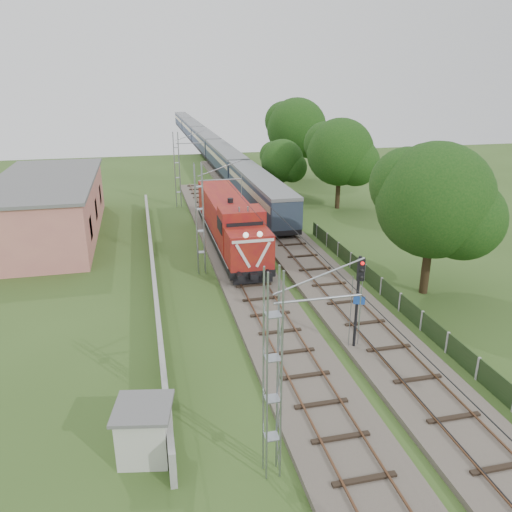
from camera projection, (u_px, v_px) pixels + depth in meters
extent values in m
plane|color=#314B1C|center=(288.00, 351.00, 26.14)|extent=(140.00, 140.00, 0.00)
cube|color=#6B6054|center=(257.00, 295.00, 32.50)|extent=(4.20, 70.00, 0.30)
cube|color=black|center=(257.00, 292.00, 32.43)|extent=(2.40, 70.00, 0.10)
cube|color=brown|center=(245.00, 292.00, 32.22)|extent=(0.08, 70.00, 0.05)
cube|color=brown|center=(270.00, 290.00, 32.58)|extent=(0.08, 70.00, 0.05)
cube|color=#6B6054|center=(278.00, 232.00, 45.45)|extent=(4.20, 80.00, 0.30)
cube|color=black|center=(278.00, 230.00, 45.39)|extent=(2.40, 80.00, 0.10)
cube|color=brown|center=(269.00, 230.00, 45.18)|extent=(0.08, 80.00, 0.05)
cube|color=brown|center=(287.00, 228.00, 45.54)|extent=(0.08, 80.00, 0.05)
cylinder|color=gray|center=(318.00, 299.00, 16.17)|extent=(3.00, 0.08, 0.08)
cylinder|color=gray|center=(220.00, 180.00, 34.48)|extent=(3.00, 0.08, 0.08)
cylinder|color=gray|center=(190.00, 143.00, 52.78)|extent=(3.00, 0.08, 0.08)
cylinder|color=black|center=(241.00, 197.00, 35.24)|extent=(0.03, 70.00, 0.03)
cylinder|color=black|center=(241.00, 179.00, 34.79)|extent=(0.03, 70.00, 0.03)
cube|color=#9E9E99|center=(153.00, 267.00, 35.49)|extent=(0.25, 40.00, 1.50)
cube|color=tan|center=(49.00, 209.00, 44.07)|extent=(8.00, 20.00, 5.00)
cube|color=#606060|center=(44.00, 179.00, 43.18)|extent=(8.40, 20.40, 0.25)
cube|color=black|center=(90.00, 228.00, 39.52)|extent=(0.10, 1.60, 1.80)
cube|color=black|center=(96.00, 209.00, 45.01)|extent=(0.10, 1.60, 1.80)
cube|color=black|center=(100.00, 195.00, 50.51)|extent=(0.10, 1.60, 1.80)
cube|color=black|center=(400.00, 302.00, 30.38)|extent=(0.05, 32.00, 1.15)
cube|color=#9E9E99|center=(317.00, 231.00, 44.10)|extent=(0.12, 0.12, 1.20)
cube|color=black|center=(230.00, 236.00, 41.48)|extent=(3.13, 17.73, 0.52)
cube|color=black|center=(244.00, 263.00, 36.34)|extent=(2.29, 3.75, 0.52)
cube|color=black|center=(219.00, 221.00, 46.84)|extent=(2.29, 3.75, 0.52)
cube|color=black|center=(253.00, 280.00, 33.61)|extent=(2.71, 0.26, 0.36)
cube|color=maroon|center=(249.00, 248.00, 34.06)|extent=(3.02, 2.61, 2.40)
sphere|color=white|center=(246.00, 235.00, 32.36)|extent=(0.38, 0.38, 0.38)
sphere|color=white|center=(260.00, 234.00, 32.55)|extent=(0.38, 0.38, 0.38)
cube|color=silver|center=(243.00, 256.00, 32.73)|extent=(1.05, 0.06, 1.75)
cube|color=silver|center=(263.00, 255.00, 33.01)|extent=(1.05, 0.06, 1.75)
cube|color=silver|center=(253.00, 241.00, 32.53)|extent=(2.82, 0.06, 0.19)
cube|color=maroon|center=(241.00, 231.00, 36.24)|extent=(3.13, 2.50, 3.34)
cube|color=black|center=(245.00, 229.00, 34.90)|extent=(2.61, 0.06, 0.94)
cube|color=maroon|center=(224.00, 209.00, 43.27)|extent=(2.92, 12.62, 2.71)
cylinder|color=black|center=(230.00, 201.00, 39.84)|extent=(0.46, 0.46, 0.42)
cylinder|color=gray|center=(239.00, 210.00, 34.79)|extent=(0.13, 0.13, 0.36)
cylinder|color=gray|center=(248.00, 209.00, 34.92)|extent=(0.13, 0.13, 0.36)
cube|color=black|center=(259.00, 205.00, 52.00)|extent=(2.68, 20.33, 0.46)
cube|color=#2A3846|center=(260.00, 191.00, 51.49)|extent=(2.77, 20.33, 2.50)
cube|color=#C1B796|center=(260.00, 186.00, 51.33)|extent=(2.81, 19.52, 0.69)
cube|color=slate|center=(260.00, 177.00, 51.01)|extent=(2.82, 20.33, 0.32)
cube|color=black|center=(225.00, 169.00, 71.45)|extent=(2.68, 20.33, 0.46)
cube|color=#2A3846|center=(225.00, 159.00, 70.95)|extent=(2.77, 20.33, 2.50)
cube|color=#C1B796|center=(225.00, 156.00, 70.79)|extent=(2.81, 19.52, 0.69)
cube|color=slate|center=(225.00, 149.00, 70.47)|extent=(2.82, 20.33, 0.32)
cube|color=black|center=(206.00, 149.00, 90.91)|extent=(2.68, 20.33, 0.46)
cube|color=#2A3846|center=(205.00, 141.00, 90.40)|extent=(2.77, 20.33, 2.50)
cube|color=#C1B796|center=(205.00, 138.00, 90.24)|extent=(2.81, 19.52, 0.69)
cube|color=slate|center=(205.00, 133.00, 89.93)|extent=(2.82, 20.33, 0.32)
cube|color=black|center=(193.00, 136.00, 110.37)|extent=(2.68, 20.33, 0.46)
cube|color=#2A3846|center=(193.00, 129.00, 109.86)|extent=(2.77, 20.33, 2.50)
cube|color=#C1B796|center=(192.00, 127.00, 109.70)|extent=(2.81, 19.52, 0.69)
cube|color=slate|center=(192.00, 122.00, 109.38)|extent=(2.82, 20.33, 0.32)
cube|color=black|center=(184.00, 127.00, 129.82)|extent=(2.68, 20.33, 0.46)
cube|color=#2A3846|center=(184.00, 121.00, 129.32)|extent=(2.77, 20.33, 2.50)
cube|color=#C1B796|center=(184.00, 119.00, 129.16)|extent=(2.81, 19.52, 0.69)
cube|color=slate|center=(183.00, 115.00, 128.84)|extent=(2.82, 20.33, 0.32)
cylinder|color=black|center=(357.00, 305.00, 25.29)|extent=(0.15, 0.15, 5.28)
cube|color=black|center=(361.00, 269.00, 24.46)|extent=(0.43, 0.35, 1.16)
sphere|color=red|center=(363.00, 263.00, 24.22)|extent=(0.19, 0.19, 0.19)
sphere|color=black|center=(362.00, 270.00, 24.34)|extent=(0.19, 0.19, 0.19)
sphere|color=black|center=(361.00, 277.00, 24.47)|extent=(0.19, 0.19, 0.19)
cube|color=#194196|center=(359.00, 300.00, 25.08)|extent=(0.56, 0.26, 0.42)
cube|color=beige|center=(145.00, 433.00, 18.71)|extent=(2.14, 2.14, 2.02)
cube|color=#606060|center=(143.00, 408.00, 18.33)|extent=(2.47, 2.47, 0.14)
cylinder|color=#342615|center=(427.00, 261.00, 32.44)|extent=(0.55, 0.55, 4.45)
sphere|color=#10350E|center=(434.00, 200.00, 31.05)|extent=(7.29, 7.29, 7.29)
sphere|color=#10350E|center=(463.00, 219.00, 30.70)|extent=(5.10, 5.10, 5.10)
sphere|color=#10350E|center=(407.00, 184.00, 31.67)|extent=(4.74, 4.74, 4.74)
cylinder|color=#342615|center=(338.00, 189.00, 53.38)|extent=(0.49, 0.49, 4.28)
sphere|color=#10350E|center=(340.00, 152.00, 52.04)|extent=(7.00, 7.00, 7.00)
sphere|color=#10350E|center=(356.00, 163.00, 51.71)|extent=(4.90, 4.90, 4.90)
sphere|color=#10350E|center=(325.00, 143.00, 52.64)|extent=(4.55, 4.55, 4.55)
cylinder|color=#342615|center=(282.00, 184.00, 58.70)|extent=(0.51, 0.51, 3.02)
sphere|color=#10350E|center=(282.00, 161.00, 57.76)|extent=(4.94, 4.94, 4.94)
sphere|color=#10350E|center=(292.00, 167.00, 57.53)|extent=(3.46, 3.46, 3.46)
sphere|color=#10350E|center=(273.00, 155.00, 58.18)|extent=(3.21, 3.21, 3.21)
cylinder|color=#342615|center=(296.00, 161.00, 68.37)|extent=(0.60, 0.60, 4.87)
sphere|color=#10350E|center=(297.00, 128.00, 66.86)|extent=(7.97, 7.97, 7.97)
sphere|color=#10350E|center=(311.00, 137.00, 66.48)|extent=(5.58, 5.58, 5.58)
sphere|color=#10350E|center=(284.00, 121.00, 67.53)|extent=(5.18, 5.18, 5.18)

